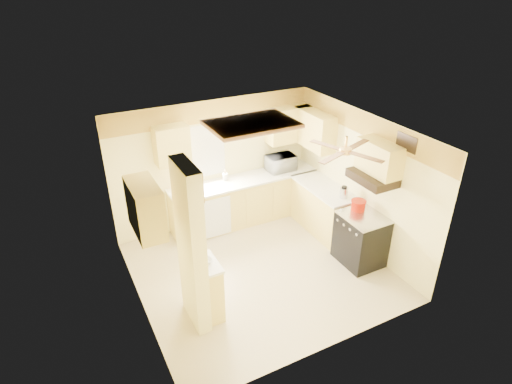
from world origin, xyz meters
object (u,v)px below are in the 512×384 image
kettle (344,192)px  microwave (281,163)px  dutch_oven (358,205)px  stove (361,239)px  bowl (205,261)px

kettle → microwave: bearing=104.8°
dutch_oven → kettle: kettle is taller
microwave → dutch_oven: bearing=101.5°
microwave → dutch_oven: microwave is taller
stove → kettle: size_ratio=4.10×
stove → microwave: (-0.33, 2.19, 0.64)m
stove → dutch_oven: bearing=75.8°
bowl → microwave: bearing=41.0°
stove → dutch_oven: dutch_oven is taller
kettle → stove: bearing=-96.3°
stove → kettle: kettle is taller
kettle → dutch_oven: bearing=-92.0°
stove → kettle: (0.07, 0.65, 0.58)m
bowl → kettle: 2.97m
stove → bowl: bearing=179.6°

